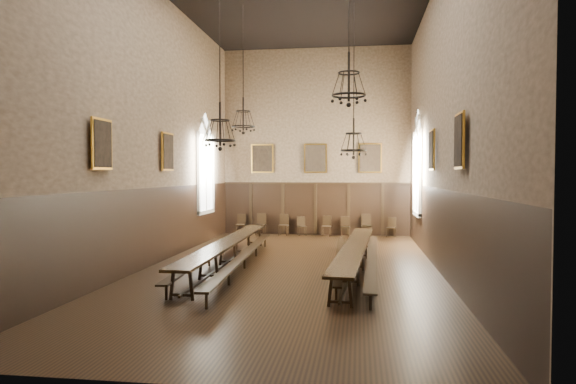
% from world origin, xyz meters
% --- Properties ---
extents(floor, '(9.00, 18.00, 0.02)m').
position_xyz_m(floor, '(0.00, 0.00, -0.01)').
color(floor, black).
rests_on(floor, ground).
extents(wall_back, '(9.00, 0.02, 9.00)m').
position_xyz_m(wall_back, '(0.00, 9.01, 4.50)').
color(wall_back, '#907559').
rests_on(wall_back, ground).
extents(wall_front, '(9.00, 0.02, 9.00)m').
position_xyz_m(wall_front, '(0.00, -9.01, 4.50)').
color(wall_front, '#907559').
rests_on(wall_front, ground).
extents(wall_left, '(0.02, 18.00, 9.00)m').
position_xyz_m(wall_left, '(-4.51, 0.00, 4.50)').
color(wall_left, '#907559').
rests_on(wall_left, ground).
extents(wall_right, '(0.02, 18.00, 9.00)m').
position_xyz_m(wall_right, '(4.51, 0.00, 4.50)').
color(wall_right, '#907559').
rests_on(wall_right, ground).
extents(wainscot_panelling, '(9.00, 18.00, 2.50)m').
position_xyz_m(wainscot_panelling, '(0.00, 0.00, 1.25)').
color(wainscot_panelling, black).
rests_on(wainscot_panelling, floor).
extents(table_left, '(0.91, 10.23, 0.80)m').
position_xyz_m(table_left, '(-2.07, 0.22, 0.40)').
color(table_left, black).
rests_on(table_left, floor).
extents(table_right, '(1.31, 9.88, 0.77)m').
position_xyz_m(table_right, '(1.98, -0.08, 0.38)').
color(table_right, black).
rests_on(table_right, floor).
extents(bench_left_outer, '(0.93, 9.66, 0.43)m').
position_xyz_m(bench_left_outer, '(-2.65, 0.04, 0.28)').
color(bench_left_outer, black).
rests_on(bench_left_outer, floor).
extents(bench_left_inner, '(0.84, 10.46, 0.47)m').
position_xyz_m(bench_left_inner, '(-1.42, -0.26, 0.30)').
color(bench_left_inner, black).
rests_on(bench_left_inner, floor).
extents(bench_right_inner, '(0.43, 9.06, 0.41)m').
position_xyz_m(bench_right_inner, '(1.50, 0.23, 0.26)').
color(bench_right_inner, black).
rests_on(bench_right_inner, floor).
extents(bench_right_outer, '(0.61, 10.06, 0.45)m').
position_xyz_m(bench_right_outer, '(2.49, -0.03, 0.29)').
color(bench_right_outer, black).
rests_on(bench_right_outer, floor).
extents(chair_0, '(0.44, 0.44, 0.99)m').
position_xyz_m(chair_0, '(-3.61, 8.60, 0.30)').
color(chair_0, black).
rests_on(chair_0, floor).
extents(chair_1, '(0.48, 0.48, 1.02)m').
position_xyz_m(chair_1, '(-2.62, 8.54, 0.31)').
color(chair_1, black).
rests_on(chair_1, floor).
extents(chair_2, '(0.46, 0.46, 1.00)m').
position_xyz_m(chair_2, '(-1.50, 8.51, 0.30)').
color(chair_2, black).
rests_on(chair_2, floor).
extents(chair_3, '(0.50, 0.50, 0.89)m').
position_xyz_m(chair_3, '(-0.62, 8.60, 0.27)').
color(chair_3, black).
rests_on(chair_3, floor).
extents(chair_4, '(0.46, 0.46, 0.95)m').
position_xyz_m(chair_4, '(0.56, 8.54, 0.29)').
color(chair_4, black).
rests_on(chair_4, floor).
extents(chair_5, '(0.42, 0.42, 0.93)m').
position_xyz_m(chair_5, '(1.45, 8.50, 0.28)').
color(chair_5, black).
rests_on(chair_5, floor).
extents(chair_6, '(0.50, 0.50, 1.04)m').
position_xyz_m(chair_6, '(2.44, 8.61, 0.32)').
color(chair_6, black).
rests_on(chair_6, floor).
extents(chair_7, '(0.49, 0.49, 0.91)m').
position_xyz_m(chair_7, '(3.59, 8.53, 0.27)').
color(chair_7, black).
rests_on(chair_7, floor).
extents(chandelier_back_left, '(0.85, 0.85, 4.49)m').
position_xyz_m(chandelier_back_left, '(-2.06, 2.40, 4.95)').
color(chandelier_back_left, black).
rests_on(chandelier_back_left, ceiling).
extents(chandelier_back_right, '(0.93, 0.93, 5.38)m').
position_xyz_m(chandelier_back_right, '(1.89, 2.74, 4.11)').
color(chandelier_back_right, black).
rests_on(chandelier_back_right, ceiling).
extents(chandelier_front_left, '(0.85, 0.85, 5.29)m').
position_xyz_m(chandelier_front_left, '(-1.67, -2.11, 4.21)').
color(chandelier_front_left, black).
rests_on(chandelier_front_left, ceiling).
extents(chandelier_front_right, '(0.86, 0.86, 4.27)m').
position_xyz_m(chandelier_front_right, '(1.83, -2.92, 5.16)').
color(chandelier_front_right, black).
rests_on(chandelier_front_right, ceiling).
extents(portrait_back_0, '(1.10, 0.12, 1.40)m').
position_xyz_m(portrait_back_0, '(-2.60, 8.88, 3.70)').
color(portrait_back_0, gold).
rests_on(portrait_back_0, wall_back).
extents(portrait_back_1, '(1.10, 0.12, 1.40)m').
position_xyz_m(portrait_back_1, '(0.00, 8.88, 3.70)').
color(portrait_back_1, gold).
rests_on(portrait_back_1, wall_back).
extents(portrait_back_2, '(1.10, 0.12, 1.40)m').
position_xyz_m(portrait_back_2, '(2.60, 8.88, 3.70)').
color(portrait_back_2, gold).
rests_on(portrait_back_2, wall_back).
extents(portrait_left_0, '(0.12, 1.00, 1.30)m').
position_xyz_m(portrait_left_0, '(-4.38, 1.00, 3.70)').
color(portrait_left_0, gold).
rests_on(portrait_left_0, wall_left).
extents(portrait_left_1, '(0.12, 1.00, 1.30)m').
position_xyz_m(portrait_left_1, '(-4.38, -3.50, 3.70)').
color(portrait_left_1, gold).
rests_on(portrait_left_1, wall_left).
extents(portrait_right_0, '(0.12, 1.00, 1.30)m').
position_xyz_m(portrait_right_0, '(4.38, 1.00, 3.70)').
color(portrait_right_0, gold).
rests_on(portrait_right_0, wall_right).
extents(portrait_right_1, '(0.12, 1.00, 1.30)m').
position_xyz_m(portrait_right_1, '(4.38, -3.50, 3.70)').
color(portrait_right_1, gold).
rests_on(portrait_right_1, wall_right).
extents(window_right, '(0.20, 2.20, 4.60)m').
position_xyz_m(window_right, '(4.43, 5.50, 3.40)').
color(window_right, white).
rests_on(window_right, wall_right).
extents(window_left, '(0.20, 2.20, 4.60)m').
position_xyz_m(window_left, '(-4.43, 5.50, 3.40)').
color(window_left, white).
rests_on(window_left, wall_left).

